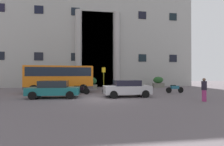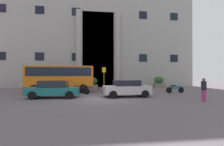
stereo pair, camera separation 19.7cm
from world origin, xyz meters
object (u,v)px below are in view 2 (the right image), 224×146
Objects in this scene: parked_sedan_second at (127,88)px; parked_hatchback_near at (53,89)px; hedge_planter_entrance_right at (92,83)px; scooter_by_planter at (112,89)px; motorcycle_near_kerb at (78,90)px; hedge_planter_west at (48,84)px; orange_minibus at (60,77)px; hedge_planter_east at (159,82)px; bus_stop_sign at (104,76)px; motorcycle_far_end at (175,89)px; pedestrian_child_trailing at (204,90)px.

parked_hatchback_near is (-6.09, 0.23, -0.01)m from parked_sedan_second.
scooter_by_planter is at bearing -75.74° from hedge_planter_entrance_right.
hedge_planter_entrance_right is 7.12m from motorcycle_near_kerb.
hedge_planter_west is 1.02× the size of scooter_by_planter.
scooter_by_planter is (1.75, -6.88, -0.28)m from hedge_planter_entrance_right.
parked_sedan_second is 4.86m from motorcycle_near_kerb.
scooter_by_planter is at bearing -26.80° from orange_minibus.
parked_hatchback_near is 2.96m from motorcycle_near_kerb.
hedge_planter_east is 0.40× the size of parked_sedan_second.
bus_stop_sign reaches higher than motorcycle_near_kerb.
parked_sedan_second is at bearing -74.12° from hedge_planter_entrance_right.
motorcycle_far_end is at bearing -40.89° from hedge_planter_entrance_right.
parked_hatchback_near is (2.35, -9.37, 0.10)m from hedge_planter_west.
orange_minibus is at bearing -157.97° from bus_stop_sign.
scooter_by_planter is (0.36, -4.09, -1.25)m from bus_stop_sign.
parked_hatchback_near reaches higher than motorcycle_far_end.
motorcycle_far_end is at bearing -110.96° from pedestrian_child_trailing.
hedge_planter_west is at bearing -57.61° from pedestrian_child_trailing.
scooter_by_planter is at bearing -85.01° from bus_stop_sign.
parked_sedan_second reaches higher than scooter_by_planter.
bus_stop_sign is at bearing -159.03° from hedge_planter_east.
pedestrian_child_trailing is (4.82, -3.35, 0.10)m from parked_sedan_second.
motorcycle_near_kerb is at bearing -52.27° from orange_minibus.
bus_stop_sign is at bearing 67.59° from motorcycle_near_kerb.
hedge_planter_west is at bearing 129.43° from parked_sedan_second.
motorcycle_far_end is (9.75, -0.20, -0.00)m from motorcycle_near_kerb.
bus_stop_sign is 4.29m from scooter_by_planter.
orange_minibus is 5.78m from scooter_by_planter.
hedge_planter_east is 13.50m from motorcycle_near_kerb.
hedge_planter_east is at bearing 45.43° from motorcycle_near_kerb.
hedge_planter_west reaches higher than motorcycle_near_kerb.
parked_sedan_second reaches higher than motorcycle_far_end.
parked_hatchback_near is 2.04× the size of motorcycle_near_kerb.
pedestrian_child_trailing is (-0.76, -5.63, 0.38)m from motorcycle_far_end.
parked_hatchback_near is 11.85m from motorcycle_far_end.
hedge_planter_west is (-7.14, 2.96, -1.09)m from bus_stop_sign.
motorcycle_far_end is (-1.54, -7.59, -0.30)m from hedge_planter_east.
pedestrian_child_trailing is (5.76, -5.91, 0.37)m from scooter_by_planter.
orange_minibus is at bearing 163.97° from motorcycle_far_end.
hedge_planter_east reaches higher than parked_sedan_second.
hedge_planter_east is 7.75m from motorcycle_far_end.
motorcycle_near_kerb is at bearing -102.05° from hedge_planter_entrance_right.
bus_stop_sign is at bearing -63.52° from hedge_planter_entrance_right.
parked_hatchback_near reaches higher than hedge_planter_west.
parked_sedan_second is at bearing -48.71° from hedge_planter_west.
hedge_planter_east is 0.38× the size of parked_hatchback_near.
bus_stop_sign is 0.69× the size of parked_sedan_second.
orange_minibus reaches higher than parked_hatchback_near.
motorcycle_near_kerb is at bearing -59.10° from hedge_planter_west.
pedestrian_child_trailing reaches higher than hedge_planter_east.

